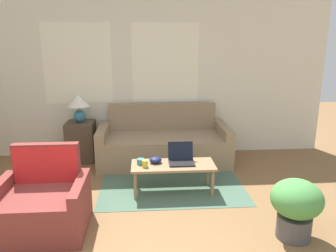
% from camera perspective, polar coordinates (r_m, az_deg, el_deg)
% --- Properties ---
extents(wall_back, '(6.74, 0.06, 2.60)m').
position_cam_1_polar(wall_back, '(5.55, -7.07, 8.25)').
color(wall_back, silver).
rests_on(wall_back, ground_plane).
extents(rug, '(1.92, 2.03, 0.01)m').
position_cam_1_polar(rug, '(4.85, 0.32, -8.56)').
color(rug, '#476651').
rests_on(rug, ground_plane).
extents(couch, '(2.06, 0.92, 0.90)m').
position_cam_1_polar(couch, '(5.31, -0.76, -3.33)').
color(couch, '#937A5B').
rests_on(couch, ground_plane).
extents(armchair, '(0.90, 0.74, 0.85)m').
position_cam_1_polar(armchair, '(3.71, -20.96, -12.81)').
color(armchair, brown).
rests_on(armchair, ground_plane).
extents(side_table, '(0.44, 0.44, 0.65)m').
position_cam_1_polar(side_table, '(5.53, -14.87, -2.59)').
color(side_table, '#4C3D2D').
rests_on(side_table, ground_plane).
extents(table_lamp, '(0.34, 0.34, 0.45)m').
position_cam_1_polar(table_lamp, '(5.38, -15.30, 3.70)').
color(table_lamp, teal).
rests_on(table_lamp, side_table).
extents(coffee_table, '(1.07, 0.45, 0.38)m').
position_cam_1_polar(coffee_table, '(4.23, 0.89, -7.23)').
color(coffee_table, '#8E704C').
rests_on(coffee_table, ground_plane).
extents(laptop, '(0.33, 0.30, 0.25)m').
position_cam_1_polar(laptop, '(4.26, 2.30, -5.64)').
color(laptop, black).
rests_on(laptop, coffee_table).
extents(cup_navy, '(0.10, 0.10, 0.07)m').
position_cam_1_polar(cup_navy, '(4.22, -4.78, -6.18)').
color(cup_navy, teal).
rests_on(cup_navy, coffee_table).
extents(cup_yellow, '(0.07, 0.07, 0.09)m').
position_cam_1_polar(cup_yellow, '(4.12, -4.06, -6.56)').
color(cup_yellow, gold).
rests_on(cup_yellow, coffee_table).
extents(snack_bowl, '(0.16, 0.16, 0.08)m').
position_cam_1_polar(snack_bowl, '(4.25, -2.19, -5.92)').
color(snack_bowl, '#191E4C').
rests_on(snack_bowl, coffee_table).
extents(potted_plant, '(0.50, 0.50, 0.61)m').
position_cam_1_polar(potted_plant, '(3.52, 21.40, -12.66)').
color(potted_plant, '#4C4C4C').
rests_on(potted_plant, ground_plane).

